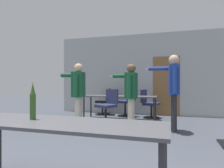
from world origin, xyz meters
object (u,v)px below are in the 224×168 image
person_far_watching (131,91)px  office_chair_near_pushed (104,102)px  person_center_tall (78,90)px  drink_cup (111,94)px  person_near_casual (173,85)px  office_chair_far_left (127,103)px  office_chair_side_rolled (149,105)px  office_chair_far_right (108,107)px  beer_bottle (33,102)px

person_far_watching → office_chair_near_pushed: (-1.39, 2.19, -0.51)m
person_center_tall → drink_cup: bearing=-27.6°
person_near_casual → office_chair_far_left: person_near_casual is taller
person_center_tall → office_chair_side_rolled: size_ratio=1.76×
person_far_watching → person_near_casual: bearing=-76.5°
person_center_tall → person_far_watching: (1.32, 0.08, -0.02)m
person_far_watching → office_chair_side_rolled: size_ratio=1.72×
office_chair_near_pushed → office_chair_far_right: bearing=-170.7°
drink_cup → office_chair_near_pushed: bearing=122.9°
beer_bottle → drink_cup: size_ratio=3.75×
office_chair_far_left → person_far_watching: bearing=-140.0°
person_far_watching → office_chair_side_rolled: person_far_watching is taller
person_center_tall → person_far_watching: size_ratio=1.02×
person_far_watching → office_chair_side_rolled: 2.03m
beer_bottle → office_chair_side_rolled: bearing=81.9°
person_center_tall → office_chair_far_right: person_center_tall is taller
person_near_casual → office_chair_near_pushed: person_near_casual is taller
office_chair_side_rolled → person_center_tall: bearing=-23.7°
office_chair_far_left → office_chair_near_pushed: bearing=103.5°
office_chair_far_right → beer_bottle: 3.66m
person_center_tall → office_chair_far_left: bearing=-33.0°
person_near_casual → office_chair_near_pushed: (-2.34, 1.96, -0.65)m
person_far_watching → drink_cup: (-0.91, 1.43, -0.16)m
office_chair_far_right → beer_bottle: size_ratio=2.45×
person_center_tall → person_far_watching: 1.32m
office_chair_side_rolled → office_chair_far_right: bearing=-28.2°
person_near_casual → beer_bottle: 3.38m
person_near_casual → office_chair_far_right: 1.96m
drink_cup → person_near_casual: bearing=-33.0°
office_chair_far_left → drink_cup: bearing=172.1°
office_chair_far_right → person_near_casual: bearing=-171.0°
office_chair_near_pushed → beer_bottle: (0.93, -5.02, 0.48)m
office_chair_far_right → person_far_watching: bearing=162.8°
person_near_casual → office_chair_far_left: bearing=35.3°
person_near_casual → office_chair_near_pushed: bearing=45.7°
person_center_tall → drink_cup: person_center_tall is taller
beer_bottle → drink_cup: bearing=95.9°
person_near_casual → drink_cup: person_near_casual is taller
person_center_tall → office_chair_far_right: (0.49, 0.86, -0.51)m
person_near_casual → beer_bottle: person_near_casual is taller
office_chair_near_pushed → person_far_watching: bearing=-160.3°
office_chair_side_rolled → beer_bottle: 4.85m
office_chair_far_left → office_chair_far_right: (-0.29, -1.23, -0.01)m
beer_bottle → drink_cup: 4.29m
office_chair_near_pushed → office_chair_far_right: 1.52m
person_near_casual → drink_cup: 2.24m
office_chair_side_rolled → office_chair_near_pushed: bearing=-85.2°
person_center_tall → office_chair_side_rolled: (1.53, 2.03, -0.54)m
office_chair_near_pushed → beer_bottle: 5.13m
office_chair_far_right → beer_bottle: bearing=121.8°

